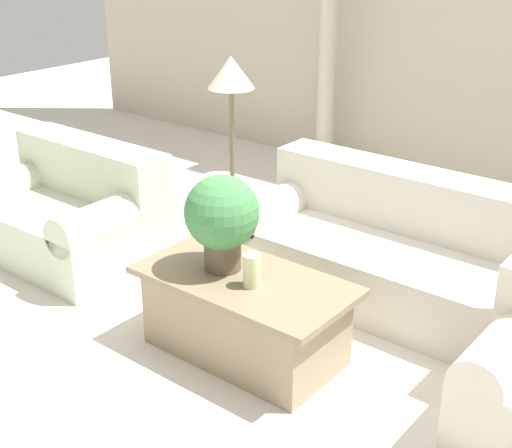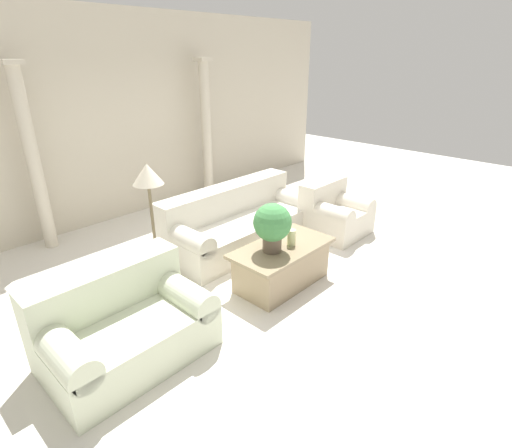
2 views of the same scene
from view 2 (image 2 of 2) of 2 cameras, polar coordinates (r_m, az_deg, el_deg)
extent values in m
plane|color=silver|center=(5.10, -0.91, -6.78)|extent=(16.00, 16.00, 0.00)
cube|color=beige|center=(6.86, -19.37, 14.01)|extent=(10.00, 0.06, 3.20)
cube|color=beige|center=(5.72, -1.99, -1.00)|extent=(2.30, 0.94, 0.41)
cube|color=beige|center=(5.77, -4.18, 3.55)|extent=(2.30, 0.33, 0.40)
cylinder|color=beige|center=(5.03, -10.23, -1.96)|extent=(0.28, 0.94, 0.28)
cylinder|color=beige|center=(6.33, 4.49, 3.72)|extent=(0.28, 0.94, 0.28)
cube|color=beige|center=(3.88, -17.73, -15.29)|extent=(1.41, 0.94, 0.41)
cube|color=beige|center=(3.89, -20.73, -8.37)|extent=(1.41, 0.33, 0.40)
cylinder|color=beige|center=(3.59, -26.25, -15.64)|extent=(0.28, 0.94, 0.28)
cylinder|color=beige|center=(3.98, -11.08, -9.30)|extent=(0.28, 0.94, 0.28)
cube|color=#998466|center=(4.75, 3.71, -6.08)|extent=(1.10, 0.58, 0.46)
cube|color=#897759|center=(4.64, 3.79, -3.39)|extent=(1.25, 0.65, 0.04)
cylinder|color=brown|center=(4.48, 2.31, -2.89)|extent=(0.21, 0.21, 0.17)
sphere|color=#428447|center=(4.37, 2.36, 0.24)|extent=(0.43, 0.43, 0.43)
cylinder|color=beige|center=(4.62, 5.09, -1.92)|extent=(0.10, 0.10, 0.19)
cylinder|color=brown|center=(5.00, -13.63, -8.02)|extent=(0.22, 0.22, 0.03)
cylinder|color=brown|center=(4.71, -14.34, -1.53)|extent=(0.04, 0.04, 1.21)
cone|color=beige|center=(4.47, -15.25, 6.90)|extent=(0.34, 0.34, 0.23)
cylinder|color=beige|center=(6.08, -29.15, 7.58)|extent=(0.17, 0.17, 2.42)
cube|color=beige|center=(5.93, -31.59, 19.12)|extent=(0.24, 0.24, 0.06)
cylinder|color=beige|center=(7.49, -7.10, 12.77)|extent=(0.17, 0.17, 2.42)
cube|color=beige|center=(7.37, -7.62, 22.31)|extent=(0.24, 0.24, 0.06)
cube|color=beige|center=(6.19, 11.38, 0.45)|extent=(0.88, 0.83, 0.40)
cube|color=beige|center=(6.19, 9.56, 4.47)|extent=(0.88, 0.29, 0.38)
cylinder|color=beige|center=(5.87, 9.97, 1.60)|extent=(0.28, 0.83, 0.28)
cylinder|color=beige|center=(6.35, 13.00, 3.04)|extent=(0.28, 0.83, 0.28)
camera|label=1|loc=(5.50, 46.45, 14.42)|focal=50.00mm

